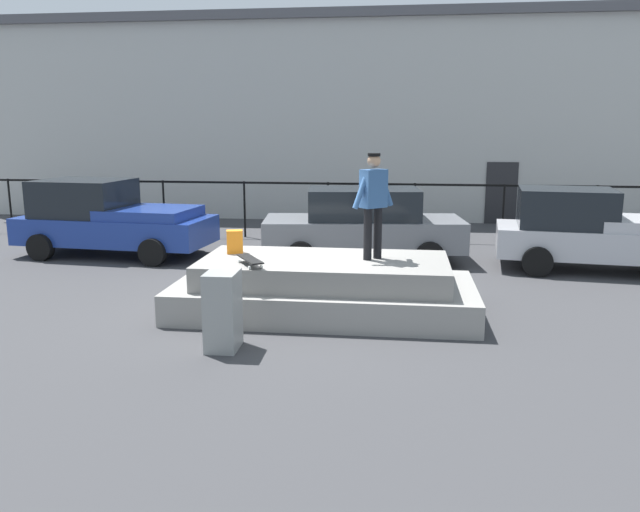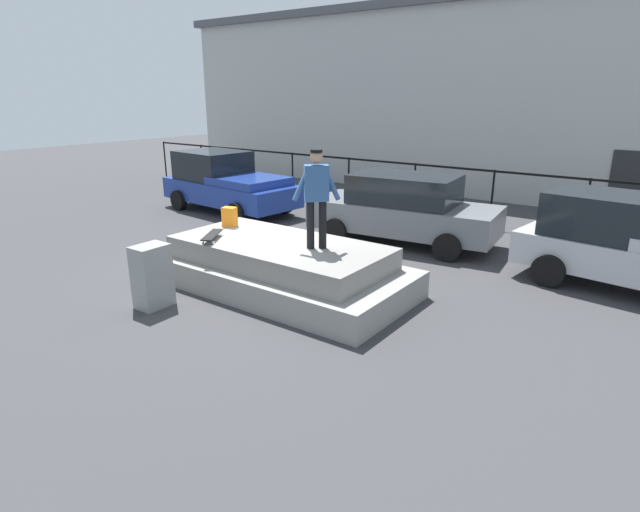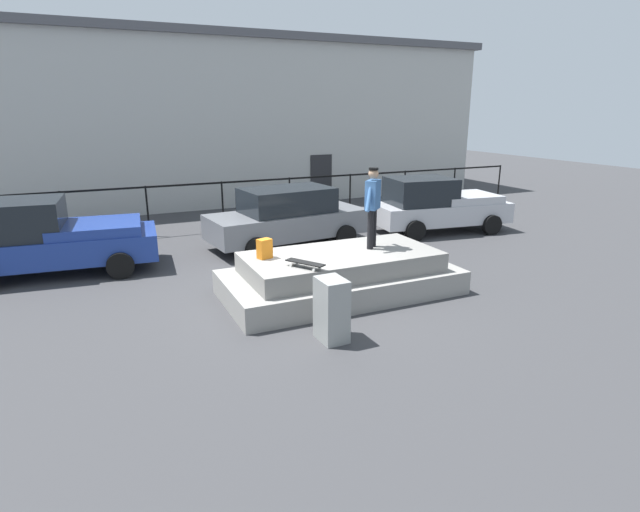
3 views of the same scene
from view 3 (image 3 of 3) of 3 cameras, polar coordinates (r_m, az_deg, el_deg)
The scene contains 11 objects.
ground_plane at distance 11.18m, azimuth -1.72°, elevation -4.37°, with size 60.00×60.00×0.00m, color #38383A.
concrete_ledge at distance 11.15m, azimuth 2.35°, elevation -2.14°, with size 5.08×2.48×0.93m.
skateboarder at distance 11.23m, azimuth 5.90°, elevation 6.00°, with size 0.69×0.65×1.77m.
skateboard at distance 9.93m, azimuth -1.67°, elevation -0.77°, with size 0.61×0.82×0.12m.
backpack at distance 10.60m, azimuth -6.21°, elevation 0.82°, with size 0.28×0.20×0.41m, color orange.
car_blue_pickup_near at distance 14.00m, azimuth -28.18°, elevation 1.83°, with size 4.82×2.46×1.85m.
car_grey_sedan_mid at distance 14.96m, azimuth -3.68°, elevation 4.40°, with size 4.78×2.48×1.72m.
car_silver_pickup_far at distance 17.11m, azimuth 12.89°, elevation 5.58°, with size 4.59×2.40×1.79m.
utility_box at distance 8.89m, azimuth 1.30°, elevation -6.02°, with size 0.44×0.60×1.13m, color gray.
fence_row at distance 17.33m, azimuth -10.88°, elevation 6.74°, with size 24.06×0.06×1.60m.
warehouse_building at distance 24.53m, azimuth -15.65°, elevation 14.45°, with size 26.85×8.39×6.83m.
Camera 3 is at (-4.06, -9.64, 3.92)m, focal length 28.64 mm.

